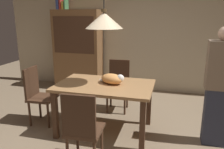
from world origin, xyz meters
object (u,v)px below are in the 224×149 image
at_px(person_standing, 219,88).
at_px(hutch_bookcase, 78,52).
at_px(chair_left_side, 38,93).
at_px(book_green_slim, 66,4).
at_px(pendant_lamp, 104,20).
at_px(book_blue_wide, 59,4).
at_px(dining_table, 105,91).
at_px(cat_sleeping, 113,79).
at_px(chair_far_back, 118,83).
at_px(book_red_tall, 62,3).
at_px(chair_near_front, 82,127).
at_px(book_yellow_short, 64,5).

bearing_deg(person_standing, hutch_bookcase, 146.93).
relative_size(chair_left_side, book_green_slim, 3.58).
xyz_separation_m(chair_left_side, person_standing, (2.67, 0.07, 0.29)).
bearing_deg(pendant_lamp, hutch_bookcase, 123.28).
bearing_deg(hutch_bookcase, chair_left_side, -86.93).
distance_m(hutch_bookcase, book_blue_wide, 1.16).
height_order(dining_table, hutch_bookcase, hutch_bookcase).
relative_size(chair_left_side, cat_sleeping, 2.30).
bearing_deg(book_green_slim, cat_sleeping, -48.91).
xyz_separation_m(chair_far_back, book_red_tall, (-1.58, 1.00, 1.48)).
xyz_separation_m(chair_near_front, book_blue_wide, (-1.65, 2.75, 1.46)).
bearing_deg(book_red_tall, book_yellow_short, 0.00).
bearing_deg(hutch_bookcase, cat_sleeping, -53.68).
bearing_deg(person_standing, pendant_lamp, -177.58).
xyz_separation_m(dining_table, book_green_slim, (-1.48, 1.87, 1.33)).
height_order(chair_far_back, book_yellow_short, book_yellow_short).
height_order(pendant_lamp, book_green_slim, pendant_lamp).
xyz_separation_m(cat_sleeping, pendant_lamp, (-0.11, -0.05, 0.84)).
xyz_separation_m(book_red_tall, book_green_slim, (0.11, 0.00, -0.01)).
height_order(chair_near_front, hutch_bookcase, hutch_bookcase).
relative_size(book_yellow_short, book_green_slim, 0.77).
xyz_separation_m(hutch_bookcase, book_red_tall, (-0.36, 0.00, 1.10)).
xyz_separation_m(dining_table, pendant_lamp, (-0.00, 0.00, 1.01)).
height_order(hutch_bookcase, book_yellow_short, book_yellow_short).
xyz_separation_m(chair_left_side, chair_far_back, (1.12, 0.88, 0.00)).
xyz_separation_m(dining_table, cat_sleeping, (0.11, 0.05, 0.18)).
distance_m(chair_left_side, pendant_lamp, 1.61).
relative_size(book_green_slim, person_standing, 0.16).
bearing_deg(pendant_lamp, person_standing, 2.42).
height_order(chair_left_side, hutch_bookcase, hutch_bookcase).
height_order(chair_left_side, book_red_tall, book_red_tall).
height_order(dining_table, person_standing, person_standing).
bearing_deg(book_blue_wide, pendant_lamp, -48.62).
relative_size(pendant_lamp, book_yellow_short, 6.50).
bearing_deg(person_standing, book_blue_wide, 150.50).
distance_m(book_blue_wide, person_standing, 3.85).
distance_m(pendant_lamp, book_yellow_short, 2.44).
xyz_separation_m(chair_near_front, cat_sleeping, (0.11, 0.93, 0.32)).
relative_size(chair_left_side, pendant_lamp, 0.72).
relative_size(chair_left_side, book_blue_wide, 3.88).
xyz_separation_m(book_red_tall, book_yellow_short, (0.06, 0.00, -0.05)).
relative_size(cat_sleeping, book_green_slim, 1.56).
bearing_deg(chair_left_side, dining_table, 0.24).
xyz_separation_m(book_red_tall, person_standing, (3.13, -1.81, -1.19)).
height_order(chair_far_back, cat_sleeping, chair_far_back).
xyz_separation_m(cat_sleeping, book_green_slim, (-1.59, 1.82, 1.15)).
height_order(chair_near_front, person_standing, person_standing).
distance_m(dining_table, book_blue_wide, 2.82).
distance_m(book_blue_wide, book_green_slim, 0.17).
height_order(hutch_bookcase, book_red_tall, book_red_tall).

